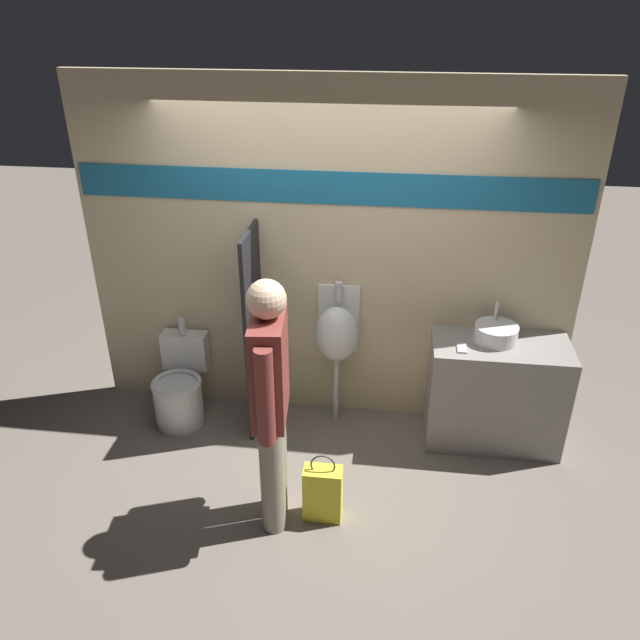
% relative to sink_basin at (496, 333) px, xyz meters
% --- Properties ---
extents(ground_plane, '(16.00, 16.00, 0.00)m').
position_rel_sink_basin_xyz_m(ground_plane, '(-1.29, -0.36, -0.93)').
color(ground_plane, '#70665B').
extents(display_wall, '(3.80, 0.07, 2.70)m').
position_rel_sink_basin_xyz_m(display_wall, '(-1.29, 0.24, 0.43)').
color(display_wall, beige).
rests_on(display_wall, ground_plane).
extents(sink_counter, '(1.02, 0.52, 0.86)m').
position_rel_sink_basin_xyz_m(sink_counter, '(0.05, -0.05, -0.49)').
color(sink_counter, gray).
rests_on(sink_counter, ground_plane).
extents(sink_basin, '(0.32, 0.32, 0.27)m').
position_rel_sink_basin_xyz_m(sink_basin, '(0.00, 0.00, 0.00)').
color(sink_basin, silver).
rests_on(sink_basin, sink_counter).
extents(cell_phone, '(0.07, 0.14, 0.01)m').
position_rel_sink_basin_xyz_m(cell_phone, '(-0.25, -0.16, -0.06)').
color(cell_phone, '#B7B7BC').
rests_on(cell_phone, sink_counter).
extents(divider_near_counter, '(0.03, 0.53, 1.66)m').
position_rel_sink_basin_xyz_m(divider_near_counter, '(-1.83, -0.06, -0.09)').
color(divider_near_counter, black).
rests_on(divider_near_counter, ground_plane).
extents(urinal_near_counter, '(0.34, 0.30, 1.20)m').
position_rel_sink_basin_xyz_m(urinal_near_counter, '(-1.19, 0.07, -0.13)').
color(urinal_near_counter, silver).
rests_on(urinal_near_counter, ground_plane).
extents(toilet, '(0.41, 0.57, 0.83)m').
position_rel_sink_basin_xyz_m(toilet, '(-2.46, -0.11, -0.64)').
color(toilet, silver).
rests_on(toilet, ground_plane).
extents(person_in_vest, '(0.24, 0.61, 1.76)m').
position_rel_sink_basin_xyz_m(person_in_vest, '(-1.48, -1.10, 0.05)').
color(person_in_vest, gray).
rests_on(person_in_vest, ground_plane).
extents(shopping_bag, '(0.26, 0.14, 0.53)m').
position_rel_sink_basin_xyz_m(shopping_bag, '(-1.16, -1.06, -0.72)').
color(shopping_bag, yellow).
rests_on(shopping_bag, ground_plane).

